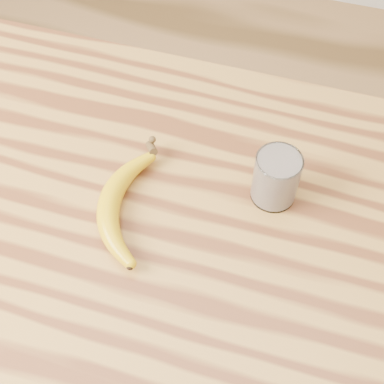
# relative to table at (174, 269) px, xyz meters

# --- Properties ---
(table) EXTENTS (1.20, 0.80, 0.90)m
(table) POSITION_rel_table_xyz_m (0.00, 0.00, 0.00)
(table) COLOR #A57433
(table) RESTS_ON ground
(smoothie_glass) EXTENTS (0.07, 0.07, 0.09)m
(smoothie_glass) POSITION_rel_table_xyz_m (0.14, 0.12, 0.18)
(smoothie_glass) COLOR white
(smoothie_glass) RESTS_ON table
(banana) EXTENTS (0.17, 0.32, 0.04)m
(banana) POSITION_rel_table_xyz_m (-0.11, 0.01, 0.15)
(banana) COLOR #CEA10B
(banana) RESTS_ON table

